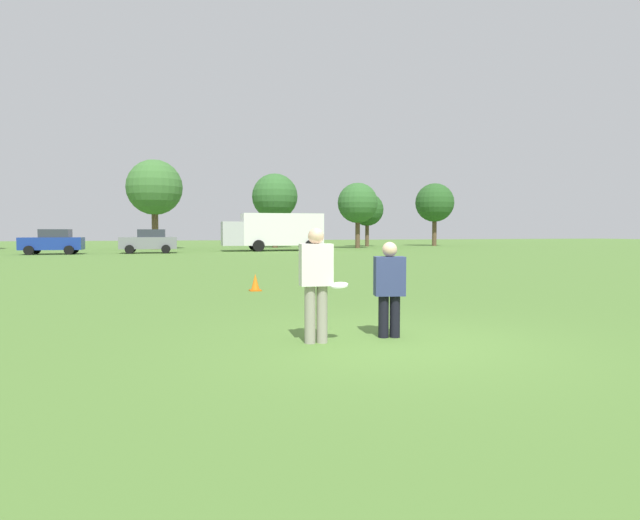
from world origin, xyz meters
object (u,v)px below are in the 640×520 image
Objects in this scene: player_defender at (389,285)px; frisbee at (339,285)px; box_truck at (275,230)px; parked_car_center at (149,241)px; parked_car_mid_left at (53,242)px; traffic_cone at (255,283)px; player_thrower at (316,278)px.

player_defender reaches higher than frisbee.
parked_car_center is at bearing -168.72° from box_truck.
box_truck reaches higher than frisbee.
player_defender is 0.35× the size of parked_car_mid_left.
frisbee is 0.06× the size of parked_car_mid_left.
parked_car_center is (-4.23, 35.73, 0.10)m from player_defender.
parked_car_mid_left is 6.68m from parked_car_center.
frisbee is at bearing -90.13° from traffic_cone.
box_truck is at bearing 7.70° from parked_car_mid_left.
parked_car_center reaches higher than frisbee.
player_thrower is at bearing 156.54° from frisbee.
player_defender is 0.93m from frisbee.
parked_car_center is at bearing 96.68° from traffic_cone.
box_truck is (5.99, 37.77, 0.92)m from player_defender.
parked_car_mid_left reaches higher than frisbee.
player_thrower is 1.14× the size of player_defender.
parked_car_mid_left reaches higher than player_defender.
player_defender is 5.43× the size of frisbee.
player_thrower is 6.20× the size of frisbee.
box_truck reaches higher than parked_car_center.
box_truck is at bearing 77.33° from traffic_cone.
box_truck is at bearing 79.72° from frisbee.
player_thrower is at bearing -92.58° from traffic_cone.
traffic_cone is (0.02, 7.43, -0.64)m from frisbee.
player_thrower is at bearing -74.76° from parked_car_mid_left.
parked_car_mid_left is at bearing 107.08° from player_defender.
parked_car_center is (-3.01, 35.82, -0.04)m from player_thrower.
box_truck is (6.89, 37.99, 0.88)m from frisbee.
player_defender is at bearing -83.25° from parked_car_center.
parked_car_center is at bearing 96.75° from player_defender.
traffic_cone is 0.11× the size of parked_car_center.
player_thrower is 0.35m from frisbee.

